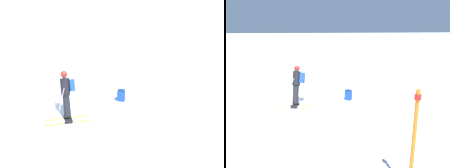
% 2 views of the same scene
% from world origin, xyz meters
% --- Properties ---
extents(ground_plane, '(300.00, 300.00, 0.00)m').
position_xyz_m(ground_plane, '(0.00, 0.00, 0.00)').
color(ground_plane, white).
extents(skier, '(1.27, 1.77, 1.76)m').
position_xyz_m(skier, '(1.13, 0.12, 0.96)').
color(skier, yellow).
rests_on(skier, ground).
extents(spare_backpack, '(0.37, 0.37, 0.50)m').
position_xyz_m(spare_backpack, '(1.03, 2.51, 0.24)').
color(spare_backpack, '#194293').
rests_on(spare_backpack, ground).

